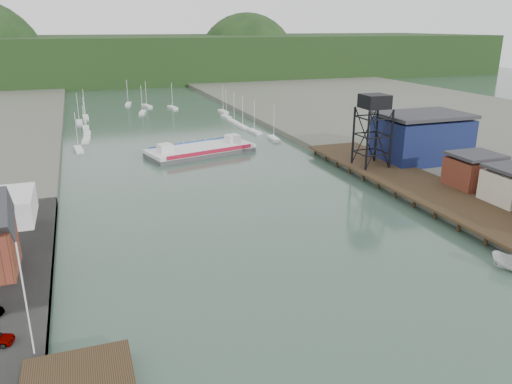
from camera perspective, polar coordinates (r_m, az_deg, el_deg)
ground at (r=55.63m, az=13.57°, el=-17.82°), size 600.00×600.00×0.00m
east_land at (r=169.30m, az=25.44°, el=5.68°), size 120.00×400.00×3.20m
east_pier at (r=107.78m, az=17.41°, el=1.17°), size 14.00×70.00×2.45m
flagpole at (r=53.40m, az=-24.85°, el=-11.15°), size 0.16×0.16×12.00m
lift_tower at (r=114.06m, az=13.37°, el=9.55°), size 6.50×6.50×16.00m
blue_shed at (r=125.77m, az=18.40°, el=5.92°), size 20.50×14.50×11.30m
marina_sailboats at (r=180.07m, az=-10.92°, el=7.92°), size 57.71×92.65×0.90m
distant_hills at (r=339.55m, az=-16.24°, el=14.10°), size 500.00×120.00×80.00m
chain_ferry at (r=133.18m, az=-6.36°, el=4.81°), size 29.79×17.85×4.01m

